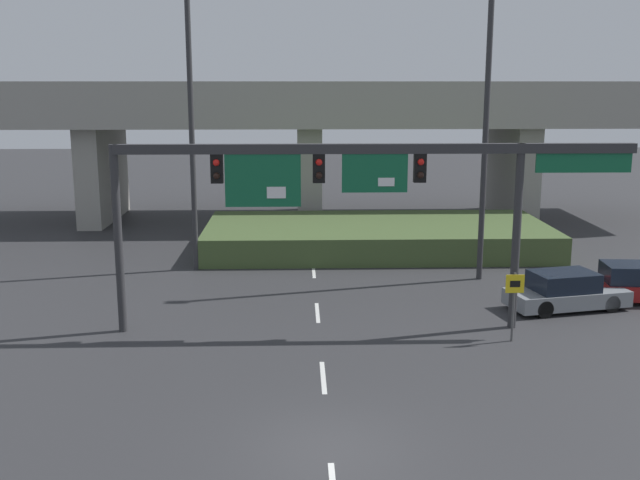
% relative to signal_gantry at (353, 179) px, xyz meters
% --- Properties ---
extents(ground_plane, '(160.00, 160.00, 0.00)m').
position_rel_signal_gantry_xyz_m(ground_plane, '(-1.13, -8.41, -5.16)').
color(ground_plane, '#2D2D30').
extents(lane_markings, '(0.14, 33.07, 0.01)m').
position_rel_signal_gantry_xyz_m(lane_markings, '(-1.13, 4.94, -5.16)').
color(lane_markings, silver).
rests_on(lane_markings, ground).
extents(signal_gantry, '(17.24, 0.44, 6.31)m').
position_rel_signal_gantry_xyz_m(signal_gantry, '(0.00, 0.00, 0.00)').
color(signal_gantry, '#2D2D30').
rests_on(signal_gantry, ground).
extents(speed_limit_sign, '(0.60, 0.11, 2.29)m').
position_rel_signal_gantry_xyz_m(speed_limit_sign, '(5.13, -1.40, -3.66)').
color(speed_limit_sign, '#4C4C4C').
rests_on(speed_limit_sign, ground).
extents(highway_light_pole_near, '(0.70, 0.36, 13.66)m').
position_rel_signal_gantry_xyz_m(highway_light_pole_near, '(5.95, 6.49, 2.05)').
color(highway_light_pole_near, '#2D2D30').
rests_on(highway_light_pole_near, ground).
extents(highway_light_pole_far, '(0.70, 0.36, 15.93)m').
position_rel_signal_gantry_xyz_m(highway_light_pole_far, '(-6.43, 8.59, 3.19)').
color(highway_light_pole_far, '#2D2D30').
rests_on(highway_light_pole_far, ground).
extents(overpass_bridge, '(44.28, 9.19, 8.32)m').
position_rel_signal_gantry_xyz_m(overpass_bridge, '(-1.13, 21.21, 0.70)').
color(overpass_bridge, gray).
rests_on(overpass_bridge, ground).
extents(grass_embankment, '(17.05, 7.91, 1.31)m').
position_rel_signal_gantry_xyz_m(grass_embankment, '(2.14, 12.48, -4.50)').
color(grass_embankment, '#42562D').
rests_on(grass_embankment, ground).
extents(parked_sedan_near_right, '(4.69, 2.66, 1.43)m').
position_rel_signal_gantry_xyz_m(parked_sedan_near_right, '(8.09, 2.05, -4.50)').
color(parked_sedan_near_right, gray).
rests_on(parked_sedan_near_right, ground).
extents(parked_sedan_mid_right, '(4.89, 2.18, 1.45)m').
position_rel_signal_gantry_xyz_m(parked_sedan_mid_right, '(11.33, 3.06, -4.49)').
color(parked_sedan_mid_right, maroon).
rests_on(parked_sedan_mid_right, ground).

